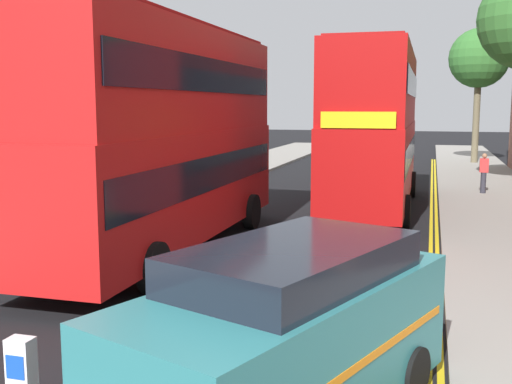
% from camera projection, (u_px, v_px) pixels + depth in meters
% --- Properties ---
extents(sidewalk_left, '(4.00, 80.00, 0.14)m').
position_uv_depth(sidewalk_left, '(95.00, 215.00, 20.32)').
color(sidewalk_left, gray).
rests_on(sidewalk_left, ground).
extents(kerb_line_outer, '(0.10, 56.00, 0.01)m').
position_uv_depth(kerb_line_outer, '(437.00, 252.00, 15.45)').
color(kerb_line_outer, yellow).
rests_on(kerb_line_outer, ground).
extents(kerb_line_inner, '(0.10, 56.00, 0.01)m').
position_uv_depth(kerb_line_inner, '(431.00, 252.00, 15.49)').
color(kerb_line_inner, yellow).
rests_on(kerb_line_inner, ground).
extents(double_decker_bus_away, '(2.83, 10.82, 5.64)m').
position_uv_depth(double_decker_bus_away, '(165.00, 132.00, 15.20)').
color(double_decker_bus_away, red).
rests_on(double_decker_bus_away, ground).
extents(double_decker_bus_oncoming, '(2.83, 10.82, 5.64)m').
position_uv_depth(double_decker_bus_oncoming, '(375.00, 124.00, 21.54)').
color(double_decker_bus_oncoming, '#B20F0F').
rests_on(double_decker_bus_oncoming, ground).
extents(taxi_minivan, '(3.47, 5.16, 2.12)m').
position_uv_depth(taxi_minivan, '(283.00, 338.00, 6.93)').
color(taxi_minivan, teal).
rests_on(taxi_minivan, ground).
extents(pedestrian_far, '(0.34, 0.22, 1.62)m').
position_uv_depth(pedestrian_far, '(484.00, 172.00, 24.86)').
color(pedestrian_far, '#2D2D38').
rests_on(pedestrian_far, sidewalk_right).
extents(street_tree_near, '(3.63, 3.63, 8.23)m').
position_uv_depth(street_tree_near, '(479.00, 59.00, 37.54)').
color(street_tree_near, '#6B6047').
rests_on(street_tree_near, sidewalk_right).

